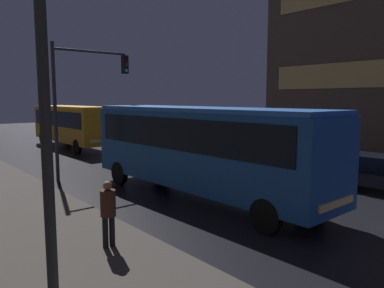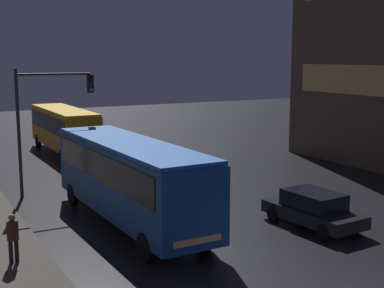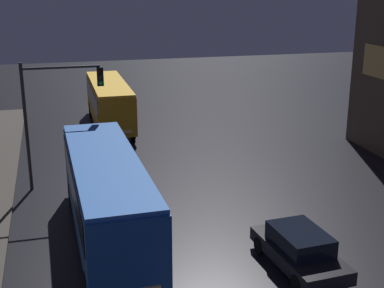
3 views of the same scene
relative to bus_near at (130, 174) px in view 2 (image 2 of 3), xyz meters
name	(u,v)px [view 2 (image 2 of 3)]	position (x,y,z in m)	size (l,w,h in m)	color
bus_near	(130,174)	(0.00, 0.00, 0.00)	(2.76, 10.86, 3.41)	#194793
bus_far	(64,126)	(2.06, 17.20, -0.15)	(2.40, 9.84, 3.16)	orange
car_taxi	(313,209)	(6.28, -3.85, -1.36)	(2.15, 4.32, 1.45)	black
pedestrian_near	(13,234)	(-5.03, -2.38, -0.99)	(0.39, 0.39, 1.63)	black
traffic_light_main	(46,109)	(-1.71, 6.38, 2.15)	(3.82, 0.35, 6.22)	#2D2D2D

